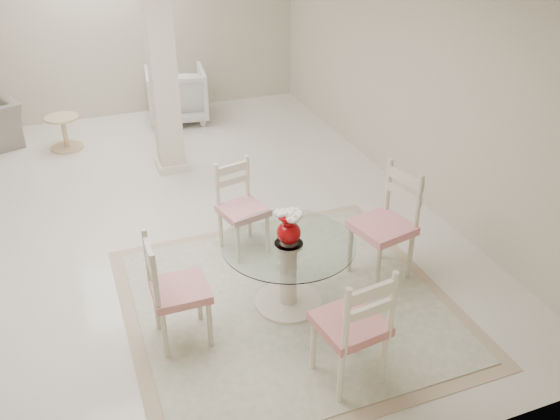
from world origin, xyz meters
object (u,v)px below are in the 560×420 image
object	(u,v)px
column	(162,64)
side_table	(65,134)
dining_table	(288,274)
dining_chair_west	(170,284)
dining_chair_south	(357,320)
red_vase	(289,226)
dining_chair_north	(239,201)
armchair_white	(177,94)
dining_chair_east	(390,216)

from	to	relation	value
column	side_table	distance (m)	2.00
dining_table	dining_chair_west	xyz separation A→B (m)	(-1.01, -0.10, 0.24)
dining_chair_south	side_table	distance (m)	5.51
dining_table	side_table	world-z (taller)	dining_table
red_vase	dining_chair_south	distance (m)	1.04
red_vase	dining_chair_west	xyz separation A→B (m)	(-1.02, -0.09, -0.24)
dining_chair_west	side_table	world-z (taller)	dining_chair_west
dining_table	red_vase	xyz separation A→B (m)	(0.00, -0.00, 0.48)
dining_table	dining_chair_north	size ratio (longest dim) A/B	1.10
column	armchair_white	size ratio (longest dim) A/B	3.09
dining_chair_east	dining_chair_west	size ratio (longest dim) A/B	1.10
column	armchair_white	bearing A→B (deg)	74.76
dining_chair_west	armchair_white	xyz separation A→B (m)	(1.08, 4.83, -0.17)
dining_chair_east	dining_chair_south	distance (m)	1.45
dining_chair_west	armchair_white	bearing A→B (deg)	-12.22
armchair_white	side_table	bearing A→B (deg)	25.27
dining_chair_south	armchair_white	world-z (taller)	dining_chair_south
dining_table	dining_chair_east	bearing A→B (deg)	6.38
red_vase	dining_chair_east	bearing A→B (deg)	6.54
red_vase	dining_chair_west	world-z (taller)	dining_chair_west
dining_chair_north	column	bearing A→B (deg)	84.16
dining_table	dining_chair_east	world-z (taller)	dining_chair_east
armchair_white	side_table	distance (m)	1.75
red_vase	armchair_white	size ratio (longest dim) A/B	0.35
dining_chair_east	column	bearing A→B (deg)	-166.98
dining_table	column	bearing A→B (deg)	97.02
dining_chair_west	side_table	size ratio (longest dim) A/B	2.34
dining_table	dining_chair_north	xyz separation A→B (m)	(-0.11, 1.01, 0.21)
dining_table	dining_chair_west	world-z (taller)	dining_chair_west
dining_chair_south	armchair_white	distance (m)	5.76
column	dining_chair_east	size ratio (longest dim) A/B	2.28
dining_chair_south	dining_chair_north	bearing A→B (deg)	-91.22
red_vase	dining_chair_north	xyz separation A→B (m)	(-0.12, 1.01, -0.27)
dining_chair_south	side_table	world-z (taller)	dining_chair_south
dining_table	dining_chair_south	distance (m)	1.06
red_vase	side_table	world-z (taller)	red_vase
dining_chair_south	side_table	bearing A→B (deg)	-79.37
dining_chair_east	armchair_white	distance (m)	4.72
dining_chair_west	column	bearing A→B (deg)	-10.85
column	dining_chair_east	world-z (taller)	column
dining_table	side_table	xyz separation A→B (m)	(-1.59, 4.21, -0.12)
column	dining_chair_south	distance (m)	4.20
dining_table	dining_chair_north	world-z (taller)	dining_chair_north
dining_chair_north	dining_chair_south	size ratio (longest dim) A/B	0.90
dining_table	dining_chair_south	size ratio (longest dim) A/B	0.99
dining_chair_east	dining_chair_north	world-z (taller)	dining_chair_east
dining_chair_south	dining_table	bearing A→B (deg)	-91.40
dining_table	side_table	distance (m)	4.50
dining_chair_north	dining_chair_east	bearing A→B (deg)	-51.50
dining_chair_east	dining_chair_north	distance (m)	1.45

